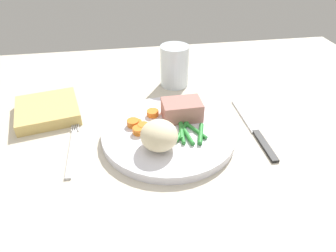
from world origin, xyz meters
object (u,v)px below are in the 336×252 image
(dinner_plate, at_px, (168,134))
(fork, at_px, (73,147))
(knife, at_px, (254,129))
(water_glass, at_px, (174,69))
(napkin, at_px, (48,110))
(meat_portion, at_px, (182,110))

(dinner_plate, xyz_separation_m, fork, (-0.18, -0.00, -0.01))
(knife, height_order, water_glass, water_glass)
(fork, distance_m, water_glass, 0.31)
(fork, bearing_deg, napkin, 117.46)
(meat_portion, bearing_deg, knife, -17.19)
(dinner_plate, relative_size, water_glass, 2.56)
(fork, bearing_deg, meat_portion, 12.29)
(meat_portion, height_order, fork, meat_portion)
(knife, relative_size, napkin, 1.65)
(meat_portion, relative_size, napkin, 0.60)
(water_glass, bearing_deg, napkin, -161.90)
(fork, relative_size, knife, 0.81)
(dinner_plate, height_order, water_glass, water_glass)
(dinner_plate, height_order, fork, dinner_plate)
(dinner_plate, relative_size, napkin, 2.00)
(water_glass, distance_m, napkin, 0.30)
(knife, xyz_separation_m, water_glass, (-0.12, 0.21, 0.04))
(meat_portion, bearing_deg, napkin, 164.00)
(knife, bearing_deg, dinner_plate, -178.69)
(fork, bearing_deg, dinner_plate, 1.84)
(meat_portion, xyz_separation_m, knife, (0.14, -0.04, -0.03))
(dinner_plate, bearing_deg, fork, -179.16)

